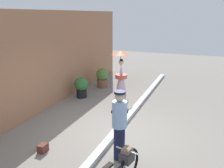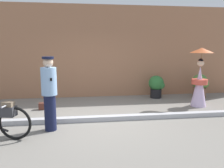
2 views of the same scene
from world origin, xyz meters
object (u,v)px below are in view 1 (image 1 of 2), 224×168
object	(u,v)px
person_officer	(119,124)
potted_plant_by_door	(82,86)
person_with_parasol	(121,74)
potted_plant_small	(103,77)
backpack_on_pavement	(43,148)

from	to	relation	value
person_officer	potted_plant_by_door	distance (m)	4.56
person_with_parasol	potted_plant_by_door	bearing A→B (deg)	124.95
potted_plant_small	person_with_parasol	bearing A→B (deg)	-120.25
potted_plant_by_door	backpack_on_pavement	xyz separation A→B (m)	(-3.93, -1.08, -0.36)
backpack_on_pavement	person_with_parasol	bearing A→B (deg)	-3.08
potted_plant_small	backpack_on_pavement	size ratio (longest dim) A/B	3.68
person_with_parasol	person_officer	bearing A→B (deg)	-160.44
potted_plant_by_door	person_with_parasol	bearing A→B (deg)	-55.05
potted_plant_by_door	backpack_on_pavement	bearing A→B (deg)	-164.58
person_with_parasol	backpack_on_pavement	distance (m)	4.94
potted_plant_by_door	person_officer	bearing A→B (deg)	-140.04
backpack_on_pavement	potted_plant_by_door	bearing A→B (deg)	15.42
person_officer	person_with_parasol	xyz separation A→B (m)	(4.42, 1.57, 0.01)
potted_plant_small	backpack_on_pavement	distance (m)	5.62
person_officer	potted_plant_by_door	bearing A→B (deg)	39.96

